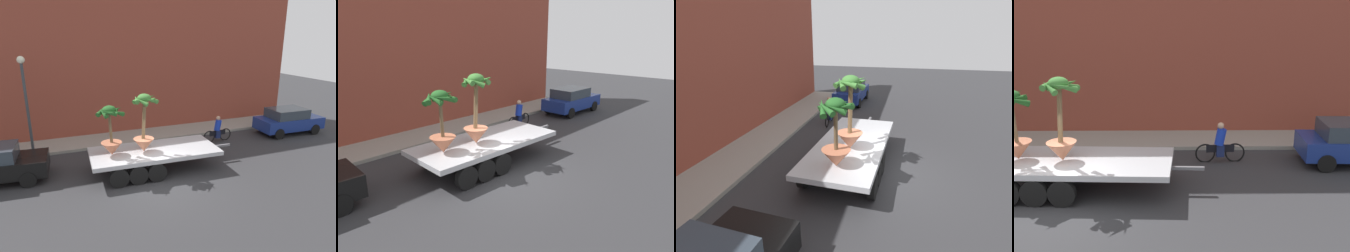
{
  "view_description": "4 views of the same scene",
  "coord_description": "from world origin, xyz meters",
  "views": [
    {
      "loc": [
        -3.74,
        -10.56,
        6.0
      ],
      "look_at": [
        1.3,
        2.38,
        1.72
      ],
      "focal_mm": 32.35,
      "sensor_mm": 36.0,
      "label": 1
    },
    {
      "loc": [
        -7.57,
        -6.95,
        4.94
      ],
      "look_at": [
        1.52,
        1.55,
        1.26
      ],
      "focal_mm": 33.87,
      "sensor_mm": 36.0,
      "label": 2
    },
    {
      "loc": [
        -8.59,
        -0.38,
        4.91
      ],
      "look_at": [
        1.4,
        2.06,
        1.2
      ],
      "focal_mm": 28.25,
      "sensor_mm": 36.0,
      "label": 3
    },
    {
      "loc": [
        3.33,
        -10.01,
        5.48
      ],
      "look_at": [
        3.46,
        2.12,
        1.87
      ],
      "focal_mm": 42.67,
      "sensor_mm": 36.0,
      "label": 4
    }
  ],
  "objects": [
    {
      "name": "sidewalk",
      "position": [
        0.0,
        6.1,
        0.07
      ],
      "size": [
        24.0,
        2.2,
        0.15
      ],
      "primitive_type": "cube",
      "color": "gray",
      "rests_on": "ground"
    },
    {
      "name": "ground_plane",
      "position": [
        0.0,
        0.0,
        0.0
      ],
      "size": [
        60.0,
        60.0,
        0.0
      ],
      "primitive_type": "plane",
      "color": "#2D2D30"
    },
    {
      "name": "potted_palm_rear",
      "position": [
        -0.17,
        1.46,
        2.08
      ],
      "size": [
        1.13,
        1.24,
        2.58
      ],
      "color": "#C17251",
      "rests_on": "flatbed_trailer"
    },
    {
      "name": "building_facade",
      "position": [
        0.0,
        7.8,
        4.74
      ],
      "size": [
        24.0,
        1.2,
        9.47
      ],
      "primitive_type": "cube",
      "color": "brown",
      "rests_on": "ground"
    },
    {
      "name": "cyclist",
      "position": [
        4.88,
        3.75,
        0.67
      ],
      "size": [
        1.84,
        0.36,
        1.54
      ],
      "color": "black",
      "rests_on": "ground"
    },
    {
      "name": "flatbed_trailer",
      "position": [
        0.05,
        1.51,
        0.77
      ],
      "size": [
        6.75,
        2.7,
        0.98
      ],
      "color": "#B7BABF",
      "rests_on": "ground"
    },
    {
      "name": "potted_palm_middle",
      "position": [
        -1.6,
        1.58,
        1.94
      ],
      "size": [
        1.23,
        1.26,
        2.17
      ],
      "color": "#B26647",
      "rests_on": "flatbed_trailer"
    }
  ]
}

